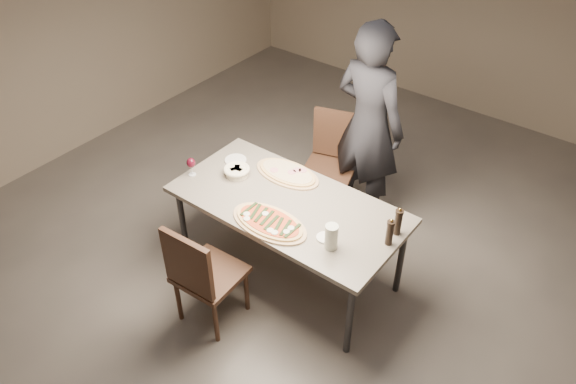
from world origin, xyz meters
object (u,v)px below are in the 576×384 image
Objects in this scene: dining_table at (288,208)px; ham_pizza at (287,173)px; diner at (369,125)px; chair_far at (332,157)px; bread_basket at (237,171)px; pepper_mill_left at (398,222)px; chair_near at (201,273)px; zucchini_pizza at (269,222)px; carafe at (331,237)px.

ham_pizza reaches higher than dining_table.
dining_table is 1.09m from diner.
bread_basket is at bearing 55.32° from chair_far.
ham_pizza is 2.72× the size of bread_basket.
pepper_mill_left is at bearing 7.06° from bread_basket.
diner reaches higher than chair_near.
diner is at bearing 131.50° from pepper_mill_left.
zucchini_pizza is at bearing 85.46° from chair_far.
pepper_mill_left is at bearing 126.27° from chair_far.
carafe reaches higher than bread_basket.
dining_table is 1.91× the size of chair_near.
bread_basket is 1.20m from diner.
bread_basket is 0.22× the size of chair_far.
chair_near is (-0.71, -0.58, -0.32)m from carafe.
diner reaches higher than chair_far.
pepper_mill_left is at bearing -1.46° from ham_pizza.
bread_basket is 0.11× the size of diner.
dining_table is 7.76× the size of pepper_mill_left.
carafe is 0.20× the size of chair_far.
carafe is 0.97m from chair_near.
bread_basket reaches higher than dining_table.
pepper_mill_left reaches higher than ham_pizza.
diner is at bearing 79.72° from chair_near.
chair_far is (0.30, 0.95, -0.26)m from bread_basket.
diner reaches higher than pepper_mill_left.
bread_basket is 0.23× the size of chair_near.
diner is at bearing 60.30° from bread_basket.
dining_table is 8.45× the size of bread_basket.
chair_near is 1.91m from diner.
diner is (-0.77, 0.87, 0.08)m from pepper_mill_left.
bread_basket is at bearing -172.94° from pepper_mill_left.
zucchini_pizza is 2.69× the size of pepper_mill_left.
diner reaches higher than dining_table.
carafe is 1.36m from diner.
ham_pizza is at bearing 74.32° from chair_far.
chair_far is at bearing 88.94° from chair_near.
carafe is 0.21× the size of chair_near.
chair_far is at bearing 143.67° from pepper_mill_left.
zucchini_pizza is at bearing -171.57° from carafe.
pepper_mill_left reaches higher than bread_basket.
chair_far is at bearing 22.68° from diner.
ham_pizza is 3.00× the size of carafe.
pepper_mill_left is 0.24× the size of chair_far.
carafe is 1.45m from chair_far.
chair_near is at bearing -84.29° from ham_pizza.
diner reaches higher than ham_pizza.
ham_pizza is 0.74m from chair_far.
carafe reaches higher than chair_near.
ham_pizza is 0.85m from diner.
carafe is (0.53, -0.21, 0.15)m from dining_table.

